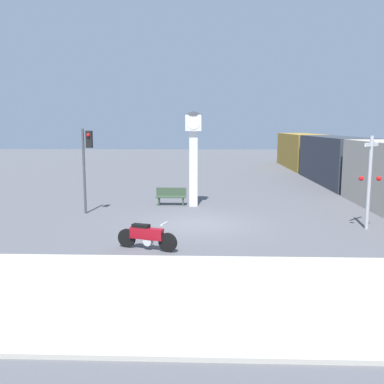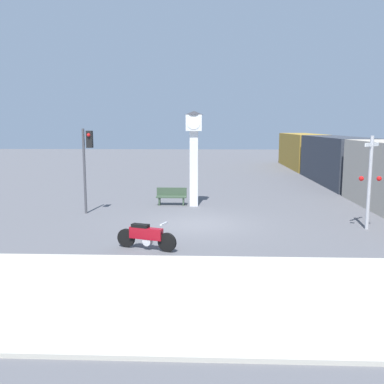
{
  "view_description": "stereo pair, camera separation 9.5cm",
  "coord_description": "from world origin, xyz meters",
  "px_view_note": "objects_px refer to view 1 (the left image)",
  "views": [
    {
      "loc": [
        0.4,
        -17.88,
        4.16
      ],
      "look_at": [
        -0.24,
        0.31,
        1.35
      ],
      "focal_mm": 40.0,
      "sensor_mm": 36.0,
      "label": 1
    },
    {
      "loc": [
        0.49,
        -17.88,
        4.16
      ],
      "look_at": [
        -0.24,
        0.31,
        1.35
      ],
      "focal_mm": 40.0,
      "sensor_mm": 36.0,
      "label": 2
    }
  ],
  "objects_px": {
    "freight_train": "(335,160)",
    "traffic_light": "(87,155)",
    "bench": "(171,196)",
    "motorcycle": "(147,236)",
    "clock_tower": "(194,144)",
    "railroad_crossing_signal": "(370,179)"
  },
  "relations": [
    {
      "from": "railroad_crossing_signal",
      "to": "bench",
      "type": "bearing_deg",
      "value": 149.0
    },
    {
      "from": "freight_train",
      "to": "bench",
      "type": "height_order",
      "value": "freight_train"
    },
    {
      "from": "clock_tower",
      "to": "freight_train",
      "type": "height_order",
      "value": "clock_tower"
    },
    {
      "from": "traffic_light",
      "to": "bench",
      "type": "bearing_deg",
      "value": 32.01
    },
    {
      "from": "clock_tower",
      "to": "bench",
      "type": "distance_m",
      "value": 2.99
    },
    {
      "from": "motorcycle",
      "to": "clock_tower",
      "type": "xyz_separation_m",
      "value": [
        1.34,
        8.14,
        2.76
      ]
    },
    {
      "from": "clock_tower",
      "to": "bench",
      "type": "xyz_separation_m",
      "value": [
        -1.2,
        0.19,
        -2.74
      ]
    },
    {
      "from": "traffic_light",
      "to": "clock_tower",
      "type": "bearing_deg",
      "value": 23.58
    },
    {
      "from": "motorcycle",
      "to": "traffic_light",
      "type": "height_order",
      "value": "traffic_light"
    },
    {
      "from": "freight_train",
      "to": "railroad_crossing_signal",
      "type": "bearing_deg",
      "value": -101.28
    },
    {
      "from": "bench",
      "to": "freight_train",
      "type": "bearing_deg",
      "value": 40.03
    },
    {
      "from": "clock_tower",
      "to": "railroad_crossing_signal",
      "type": "height_order",
      "value": "clock_tower"
    },
    {
      "from": "motorcycle",
      "to": "clock_tower",
      "type": "bearing_deg",
      "value": 99.8
    },
    {
      "from": "freight_train",
      "to": "bench",
      "type": "relative_size",
      "value": 21.94
    },
    {
      "from": "motorcycle",
      "to": "freight_train",
      "type": "xyz_separation_m",
      "value": [
        11.5,
        17.88,
        1.23
      ]
    },
    {
      "from": "freight_train",
      "to": "bench",
      "type": "distance_m",
      "value": 14.89
    },
    {
      "from": "motorcycle",
      "to": "freight_train",
      "type": "bearing_deg",
      "value": 76.38
    },
    {
      "from": "clock_tower",
      "to": "bench",
      "type": "relative_size",
      "value": 3.08
    },
    {
      "from": "bench",
      "to": "railroad_crossing_signal",
      "type": "bearing_deg",
      "value": -31.0
    },
    {
      "from": "freight_train",
      "to": "traffic_light",
      "type": "bearing_deg",
      "value": -141.82
    },
    {
      "from": "freight_train",
      "to": "railroad_crossing_signal",
      "type": "height_order",
      "value": "railroad_crossing_signal"
    },
    {
      "from": "clock_tower",
      "to": "freight_train",
      "type": "distance_m",
      "value": 14.15
    }
  ]
}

